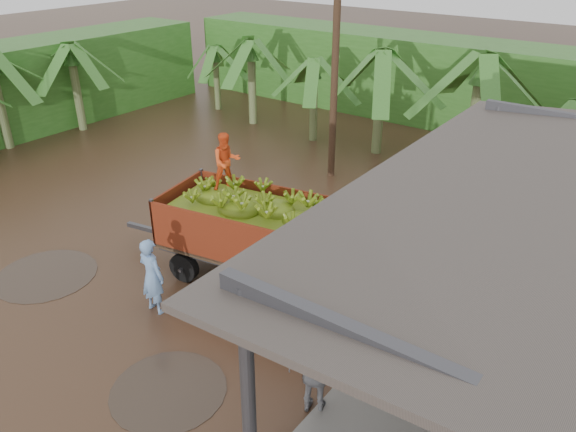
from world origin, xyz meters
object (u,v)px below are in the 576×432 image
object	(u,v)px
banana_trailer	(254,228)
man_grey	(316,374)
utility_pole	(336,50)
man_blue	(152,276)

from	to	relation	value
banana_trailer	man_grey	distance (m)	4.65
man_grey	utility_pole	distance (m)	11.51
man_blue	man_grey	world-z (taller)	man_blue
man_blue	utility_pole	size ratio (longest dim) A/B	0.22
man_blue	man_grey	xyz separation A→B (m)	(4.61, -0.34, -0.07)
banana_trailer	utility_pole	distance (m)	7.52
utility_pole	man_blue	bearing A→B (deg)	-83.46
banana_trailer	man_blue	bearing A→B (deg)	-120.99
banana_trailer	man_grey	size ratio (longest dim) A/B	3.69
banana_trailer	man_grey	world-z (taller)	banana_trailer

